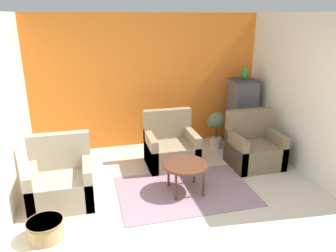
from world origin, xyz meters
The scene contains 13 objects.
ground_plane centered at (0.00, 0.00, 0.00)m, with size 20.00×20.00×0.00m, color beige.
wall_back_accent centered at (0.00, 3.23, 1.30)m, with size 4.62×0.06×2.60m.
wall_left centered at (-2.28, 1.60, 1.30)m, with size 0.06×3.20×2.60m.
wall_right centered at (2.28, 1.60, 1.30)m, with size 0.06×3.20×2.60m.
area_rug centered at (0.15, 1.12, 0.01)m, with size 2.02×1.37×0.01m.
coffee_table centered at (0.15, 1.12, 0.42)m, with size 0.68×0.68×0.46m.
armchair_left centered at (-1.64, 1.29, 0.30)m, with size 0.86×0.74×0.96m.
armchair_right centered at (1.61, 1.73, 0.30)m, with size 0.86×0.74×0.96m.
armchair_middle centered at (0.18, 2.10, 0.30)m, with size 0.86×0.74×0.96m.
birdcage centered at (1.85, 2.75, 0.66)m, with size 0.59×0.59×1.35m.
parrot centered at (1.85, 2.75, 1.46)m, with size 0.12×0.21×0.25m.
potted_plant centered at (1.27, 2.66, 0.48)m, with size 0.36×0.33×0.74m.
wicker_basket centered at (-1.80, 0.48, 0.13)m, with size 0.44×0.44×0.24m.
Camera 1 is at (-1.21, -3.08, 2.57)m, focal length 35.00 mm.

